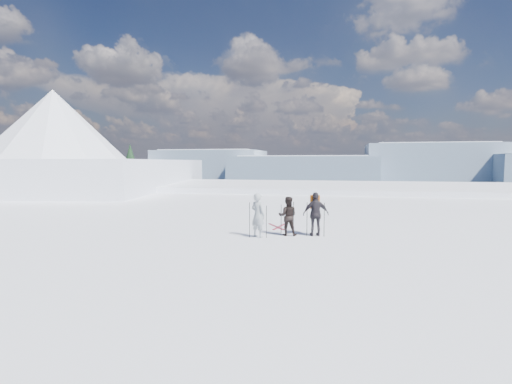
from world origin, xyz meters
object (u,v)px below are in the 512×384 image
skier_dark (288,216)px  skier_pack (316,214)px  skier_grey (258,215)px  skis_loose (278,227)px

skier_dark → skier_pack: 1.07m
skier_dark → skier_grey: bearing=24.9°
skier_pack → skis_loose: bearing=-58.4°
skier_dark → skis_loose: (-0.67, 1.87, -0.73)m
skier_dark → skier_pack: bearing=-177.7°
skier_pack → skis_loose: size_ratio=0.98×
skier_dark → skis_loose: 2.12m
skier_grey → skis_loose: 2.61m
skier_grey → skier_dark: (1.04, 0.58, -0.08)m
skier_pack → skier_grey: bearing=5.5°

